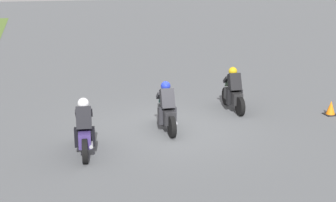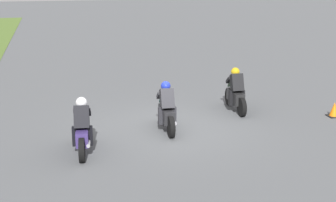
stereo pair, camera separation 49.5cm
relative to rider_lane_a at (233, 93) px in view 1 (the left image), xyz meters
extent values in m
plane|color=#515457|center=(-1.36, 2.66, -0.62)|extent=(120.00, 120.00, 0.00)
cylinder|color=black|center=(0.70, -0.04, -0.30)|extent=(0.65, 0.18, 0.64)
cylinder|color=black|center=(-0.70, 0.04, -0.30)|extent=(0.65, 0.18, 0.64)
cube|color=black|center=(0.00, 0.00, -0.12)|extent=(1.12, 0.38, 0.40)
ellipsoid|color=black|center=(0.10, 0.00, 0.18)|extent=(0.50, 0.33, 0.24)
cube|color=red|center=(-0.51, 0.03, -0.10)|extent=(0.07, 0.16, 0.08)
cylinder|color=#A5A5AD|center=(-0.35, -0.14, -0.25)|extent=(0.42, 0.12, 0.10)
cube|color=black|center=(-0.10, 0.01, 0.40)|extent=(0.51, 0.43, 0.66)
sphere|color=gold|center=(0.12, -0.01, 0.74)|extent=(0.32, 0.32, 0.30)
cube|color=gray|center=(0.50, -0.03, 0.22)|extent=(0.17, 0.27, 0.23)
cube|color=black|center=(-0.11, 0.21, -0.12)|extent=(0.19, 0.15, 0.52)
cube|color=black|center=(-0.13, -0.19, -0.12)|extent=(0.19, 0.15, 0.52)
cube|color=black|center=(0.29, 0.17, 0.42)|extent=(0.39, 0.12, 0.31)
cube|color=black|center=(0.27, -0.19, 0.42)|extent=(0.39, 0.12, 0.31)
cylinder|color=black|center=(-0.74, 2.78, -0.30)|extent=(0.65, 0.17, 0.64)
cylinder|color=black|center=(-2.14, 2.84, -0.30)|extent=(0.65, 0.17, 0.64)
cube|color=#242426|center=(-1.44, 2.81, -0.12)|extent=(1.11, 0.36, 0.40)
ellipsoid|color=#242426|center=(-1.34, 2.80, 0.18)|extent=(0.49, 0.32, 0.24)
cube|color=red|center=(-1.95, 2.83, -0.10)|extent=(0.07, 0.16, 0.08)
cylinder|color=#A5A5AD|center=(-1.80, 2.66, -0.25)|extent=(0.42, 0.12, 0.10)
cube|color=#27272C|center=(-1.54, 2.81, 0.40)|extent=(0.50, 0.42, 0.66)
sphere|color=#1C2DA8|center=(-1.32, 2.80, 0.74)|extent=(0.31, 0.31, 0.30)
cube|color=teal|center=(-0.94, 2.79, 0.22)|extent=(0.17, 0.27, 0.23)
cube|color=#27272C|center=(-1.55, 3.01, -0.12)|extent=(0.19, 0.15, 0.52)
cube|color=#27272C|center=(-1.57, 2.61, -0.12)|extent=(0.19, 0.15, 0.52)
cube|color=#27272C|center=(-1.15, 2.98, 0.42)|extent=(0.39, 0.12, 0.31)
cube|color=#27272C|center=(-1.17, 2.62, 0.42)|extent=(0.39, 0.12, 0.31)
cylinder|color=black|center=(-1.99, 5.34, -0.30)|extent=(0.65, 0.21, 0.64)
cylinder|color=black|center=(-3.38, 5.50, -0.30)|extent=(0.65, 0.21, 0.64)
cube|color=#3D2F6B|center=(-2.69, 5.42, -0.12)|extent=(1.13, 0.44, 0.40)
ellipsoid|color=#3D2F6B|center=(-2.59, 5.41, 0.18)|extent=(0.51, 0.35, 0.24)
cube|color=red|center=(-3.20, 5.48, -0.10)|extent=(0.08, 0.17, 0.08)
cylinder|color=#A5A5AD|center=(-3.05, 5.30, -0.25)|extent=(0.43, 0.15, 0.10)
cube|color=black|center=(-2.79, 5.43, 0.40)|extent=(0.53, 0.45, 0.66)
sphere|color=silver|center=(-2.57, 5.41, 0.74)|extent=(0.33, 0.33, 0.30)
cube|color=#4F575E|center=(-2.19, 5.37, 0.22)|extent=(0.18, 0.28, 0.23)
cube|color=black|center=(-2.79, 5.63, -0.12)|extent=(0.19, 0.16, 0.52)
cube|color=black|center=(-2.83, 5.24, -0.12)|extent=(0.19, 0.16, 0.52)
cube|color=black|center=(-2.39, 5.57, 0.42)|extent=(0.39, 0.14, 0.31)
cube|color=black|center=(-2.43, 5.21, 0.42)|extent=(0.39, 0.14, 0.31)
cube|color=black|center=(-1.43, -2.97, -0.61)|extent=(0.40, 0.40, 0.03)
cone|color=orange|center=(-1.43, -2.97, -0.38)|extent=(0.32, 0.32, 0.49)
camera|label=1|loc=(-14.94, 6.51, 4.23)|focal=51.30mm
camera|label=2|loc=(-15.06, 6.03, 4.23)|focal=51.30mm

